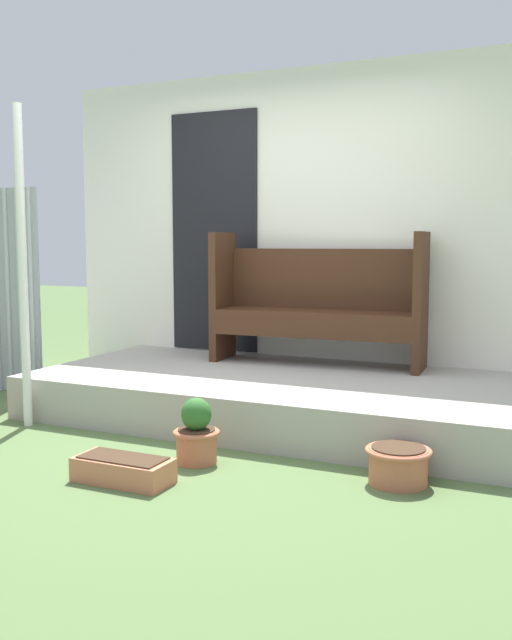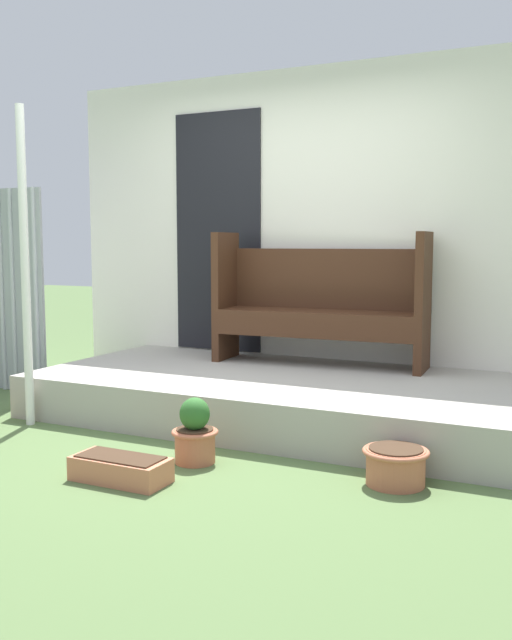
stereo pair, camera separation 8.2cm
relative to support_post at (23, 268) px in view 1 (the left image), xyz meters
The scene contains 8 objects.
ground_plane 1.63m from the support_post, ahead, with size 24.00×24.00×0.00m, color #516B3D.
porch_slab 1.92m from the support_post, 32.37° to the left, with size 3.36×1.67×0.30m.
house_wall 2.26m from the support_post, 51.84° to the left, with size 4.56×0.08×2.60m.
support_post is the anchor object (origin of this frame).
bench 2.15m from the support_post, 43.97° to the left, with size 1.64×0.50×1.01m.
flower_pot_middle 1.71m from the support_post, ahead, with size 0.26×0.26×0.37m.
flower_pot_right 2.73m from the support_post, ahead, with size 0.34×0.34×0.19m.
planter_box_rect 1.74m from the support_post, 28.32° to the right, with size 0.51×0.23×0.13m.
Camera 1 is at (2.14, -3.70, 1.24)m, focal length 40.00 mm.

